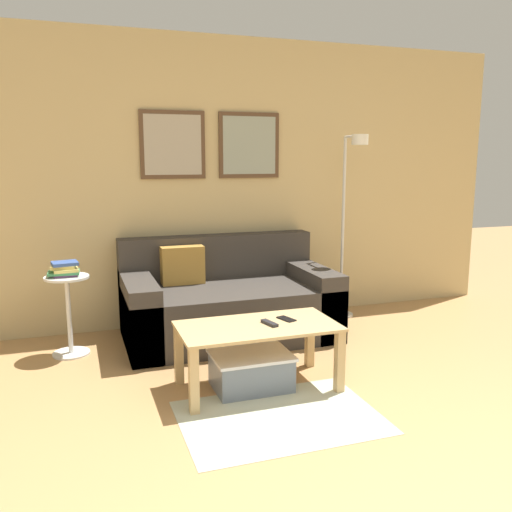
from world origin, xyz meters
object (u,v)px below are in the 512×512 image
at_px(coffee_table, 258,336).
at_px(storage_bin, 251,370).
at_px(side_table, 69,308).
at_px(remote_control, 270,323).
at_px(couch, 227,303).
at_px(cell_phone, 286,319).
at_px(floor_lamp, 349,213).
at_px(book_stack, 65,269).

xyz_separation_m(coffee_table, storage_bin, (-0.04, 0.00, -0.23)).
bearing_deg(coffee_table, side_table, 138.17).
bearing_deg(side_table, remote_control, -40.62).
distance_m(couch, cell_phone, 1.06).
xyz_separation_m(floor_lamp, cell_phone, (-1.08, -1.15, -0.56)).
height_order(book_stack, remote_control, book_stack).
bearing_deg(cell_phone, couch, 78.54).
xyz_separation_m(book_stack, cell_phone, (1.40, -1.02, -0.24)).
bearing_deg(couch, coffee_table, -95.22).
relative_size(coffee_table, remote_control, 6.90).
bearing_deg(coffee_table, floor_lamp, 42.67).
relative_size(storage_bin, cell_phone, 3.68).
distance_m(couch, side_table, 1.27).
height_order(coffee_table, remote_control, remote_control).
bearing_deg(storage_bin, cell_phone, 9.58).
bearing_deg(storage_bin, side_table, 137.19).
relative_size(side_table, book_stack, 2.64).
relative_size(couch, coffee_table, 1.67).
xyz_separation_m(floor_lamp, book_stack, (-2.48, -0.13, -0.33)).
height_order(side_table, cell_phone, side_table).
relative_size(book_stack, remote_control, 1.56).
bearing_deg(remote_control, storage_bin, 153.95).
xyz_separation_m(floor_lamp, side_table, (-2.47, -0.15, -0.63)).
bearing_deg(couch, side_table, -178.13).
relative_size(storage_bin, floor_lamp, 0.30).
relative_size(storage_bin, side_table, 0.83).
bearing_deg(remote_control, book_stack, 124.86).
bearing_deg(side_table, floor_lamp, 3.44).
xyz_separation_m(couch, cell_phone, (0.12, -1.04, 0.15)).
height_order(floor_lamp, book_stack, floor_lamp).
relative_size(floor_lamp, remote_control, 11.33).
xyz_separation_m(couch, floor_lamp, (1.20, 0.11, 0.71)).
bearing_deg(storage_bin, book_stack, 136.96).
distance_m(book_stack, remote_control, 1.67).
height_order(coffee_table, side_table, side_table).
distance_m(storage_bin, floor_lamp, 2.00).
xyz_separation_m(book_stack, remote_control, (1.25, -1.08, -0.23)).
bearing_deg(floor_lamp, storage_bin, -138.41).
bearing_deg(remote_control, cell_phone, 11.15).
height_order(remote_control, cell_phone, remote_control).
relative_size(storage_bin, book_stack, 2.20).
height_order(storage_bin, remote_control, remote_control).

